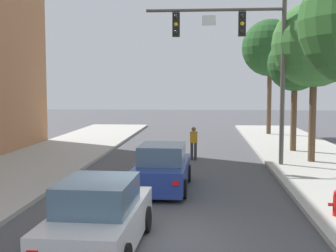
{
  "coord_description": "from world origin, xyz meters",
  "views": [
    {
      "loc": [
        1.16,
        -10.11,
        3.57
      ],
      "look_at": [
        -0.29,
        7.73,
        2.0
      ],
      "focal_mm": 47.31,
      "sensor_mm": 36.0,
      "label": 1
    }
  ],
  "objects_px": {
    "traffic_signal_mast": "(244,47)",
    "pedestrian_crossing_road": "(194,142)",
    "street_tree_second": "(314,45)",
    "car_lead_blue": "(163,169)",
    "street_tree_farthest": "(270,48)",
    "car_following_white": "(99,218)",
    "street_tree_third": "(295,64)"
  },
  "relations": [
    {
      "from": "car_following_white",
      "to": "street_tree_second",
      "type": "height_order",
      "value": "street_tree_second"
    },
    {
      "from": "traffic_signal_mast",
      "to": "street_tree_second",
      "type": "xyz_separation_m",
      "value": [
        3.24,
        0.93,
        0.16
      ]
    },
    {
      "from": "pedestrian_crossing_road",
      "to": "street_tree_farthest",
      "type": "xyz_separation_m",
      "value": [
        5.24,
        11.3,
        5.48
      ]
    },
    {
      "from": "pedestrian_crossing_road",
      "to": "street_tree_second",
      "type": "bearing_deg",
      "value": -8.37
    },
    {
      "from": "street_tree_second",
      "to": "street_tree_third",
      "type": "xyz_separation_m",
      "value": [
        -0.15,
        3.46,
        -0.69
      ]
    },
    {
      "from": "car_following_white",
      "to": "street_tree_third",
      "type": "bearing_deg",
      "value": 64.64
    },
    {
      "from": "street_tree_second",
      "to": "street_tree_third",
      "type": "height_order",
      "value": "street_tree_second"
    },
    {
      "from": "car_lead_blue",
      "to": "street_tree_second",
      "type": "bearing_deg",
      "value": 40.92
    },
    {
      "from": "pedestrian_crossing_road",
      "to": "street_tree_third",
      "type": "bearing_deg",
      "value": 26.57
    },
    {
      "from": "traffic_signal_mast",
      "to": "street_tree_farthest",
      "type": "height_order",
      "value": "street_tree_farthest"
    },
    {
      "from": "street_tree_farthest",
      "to": "pedestrian_crossing_road",
      "type": "bearing_deg",
      "value": -114.88
    },
    {
      "from": "traffic_signal_mast",
      "to": "pedestrian_crossing_road",
      "type": "height_order",
      "value": "traffic_signal_mast"
    },
    {
      "from": "car_lead_blue",
      "to": "car_following_white",
      "type": "height_order",
      "value": "same"
    },
    {
      "from": "street_tree_second",
      "to": "street_tree_third",
      "type": "relative_size",
      "value": 1.19
    },
    {
      "from": "traffic_signal_mast",
      "to": "pedestrian_crossing_road",
      "type": "distance_m",
      "value": 5.23
    },
    {
      "from": "traffic_signal_mast",
      "to": "street_tree_farthest",
      "type": "xyz_separation_m",
      "value": [
        3.02,
        13.04,
        1.07
      ]
    },
    {
      "from": "car_lead_blue",
      "to": "street_tree_farthest",
      "type": "height_order",
      "value": "street_tree_farthest"
    },
    {
      "from": "car_following_white",
      "to": "pedestrian_crossing_road",
      "type": "distance_m",
      "value": 12.41
    },
    {
      "from": "car_lead_blue",
      "to": "car_following_white",
      "type": "relative_size",
      "value": 1.0
    },
    {
      "from": "traffic_signal_mast",
      "to": "street_tree_second",
      "type": "bearing_deg",
      "value": 15.96
    },
    {
      "from": "street_tree_third",
      "to": "car_following_white",
      "type": "bearing_deg",
      "value": -115.36
    },
    {
      "from": "car_following_white",
      "to": "street_tree_second",
      "type": "relative_size",
      "value": 0.59
    },
    {
      "from": "car_following_white",
      "to": "street_tree_farthest",
      "type": "distance_m",
      "value": 25.25
    },
    {
      "from": "street_tree_third",
      "to": "traffic_signal_mast",
      "type": "bearing_deg",
      "value": -125.12
    },
    {
      "from": "street_tree_second",
      "to": "street_tree_farthest",
      "type": "height_order",
      "value": "street_tree_farthest"
    },
    {
      "from": "traffic_signal_mast",
      "to": "street_tree_farthest",
      "type": "bearing_deg",
      "value": 76.97
    },
    {
      "from": "car_following_white",
      "to": "street_tree_second",
      "type": "bearing_deg",
      "value": 57.77
    },
    {
      "from": "car_lead_blue",
      "to": "street_tree_farthest",
      "type": "bearing_deg",
      "value": 70.71
    },
    {
      "from": "street_tree_farthest",
      "to": "car_following_white",
      "type": "bearing_deg",
      "value": -106.55
    },
    {
      "from": "car_following_white",
      "to": "street_tree_third",
      "type": "height_order",
      "value": "street_tree_third"
    },
    {
      "from": "traffic_signal_mast",
      "to": "pedestrian_crossing_road",
      "type": "bearing_deg",
      "value": 142.13
    },
    {
      "from": "street_tree_farthest",
      "to": "street_tree_second",
      "type": "bearing_deg",
      "value": -88.93
    }
  ]
}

